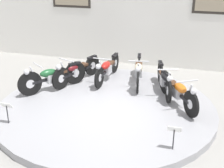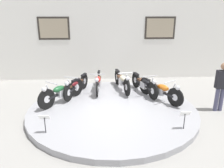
# 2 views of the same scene
# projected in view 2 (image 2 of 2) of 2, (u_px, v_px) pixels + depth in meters

# --- Properties ---
(ground_plane) EXTENTS (60.00, 60.00, 0.00)m
(ground_plane) POSITION_uv_depth(u_px,v_px,m) (112.00, 112.00, 7.06)
(ground_plane) COLOR gray
(display_platform) EXTENTS (5.31, 5.31, 0.17)m
(display_platform) POSITION_uv_depth(u_px,v_px,m) (112.00, 109.00, 7.03)
(display_platform) COLOR #99999E
(display_platform) RESTS_ON ground_plane
(back_wall) EXTENTS (14.00, 0.22, 4.32)m
(back_wall) POSITION_uv_depth(u_px,v_px,m) (108.00, 33.00, 10.00)
(back_wall) COLOR white
(back_wall) RESTS_ON ground_plane
(motorcycle_green) EXTENTS (1.25, 1.64, 0.80)m
(motorcycle_green) POSITION_uv_depth(u_px,v_px,m) (61.00, 91.00, 7.25)
(motorcycle_green) COLOR black
(motorcycle_green) RESTS_ON display_platform
(motorcycle_maroon) EXTENTS (0.76, 1.87, 0.78)m
(motorcycle_maroon) POSITION_uv_depth(u_px,v_px,m) (76.00, 85.00, 7.94)
(motorcycle_maroon) COLOR black
(motorcycle_maroon) RESTS_ON display_platform
(motorcycle_red) EXTENTS (0.54, 1.95, 0.78)m
(motorcycle_red) POSITION_uv_depth(u_px,v_px,m) (98.00, 81.00, 8.37)
(motorcycle_red) COLOR black
(motorcycle_red) RESTS_ON display_platform
(motorcycle_cream) EXTENTS (0.55, 1.98, 0.80)m
(motorcycle_cream) POSITION_uv_depth(u_px,v_px,m) (122.00, 80.00, 8.42)
(motorcycle_cream) COLOR black
(motorcycle_cream) RESTS_ON display_platform
(motorcycle_black) EXTENTS (0.69, 1.90, 0.79)m
(motorcycle_black) POSITION_uv_depth(u_px,v_px,m) (144.00, 84.00, 8.07)
(motorcycle_black) COLOR black
(motorcycle_black) RESTS_ON display_platform
(motorcycle_orange) EXTENTS (1.10, 1.70, 0.79)m
(motorcycle_orange) POSITION_uv_depth(u_px,v_px,m) (161.00, 90.00, 7.43)
(motorcycle_orange) COLOR black
(motorcycle_orange) RESTS_ON display_platform
(info_placard_front_left) EXTENTS (0.26, 0.11, 0.51)m
(info_placard_front_left) POSITION_uv_depth(u_px,v_px,m) (44.00, 120.00, 5.40)
(info_placard_front_left) COLOR #333338
(info_placard_front_left) RESTS_ON display_platform
(info_placard_front_centre) EXTENTS (0.26, 0.11, 0.51)m
(info_placard_front_centre) POSITION_uv_depth(u_px,v_px,m) (185.00, 116.00, 5.59)
(info_placard_front_centre) COLOR #333338
(info_placard_front_centre) RESTS_ON display_platform
(visitor_standing) EXTENTS (0.36, 0.22, 1.59)m
(visitor_standing) POSITION_uv_depth(u_px,v_px,m) (221.00, 85.00, 6.88)
(visitor_standing) COLOR #4C4C6B
(visitor_standing) RESTS_ON ground_plane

